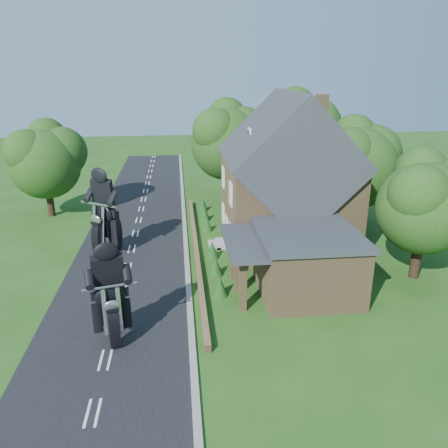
{
  "coord_description": "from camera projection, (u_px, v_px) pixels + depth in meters",
  "views": [
    {
      "loc": [
        3.31,
        -21.7,
        11.47
      ],
      "look_at": [
        5.9,
        2.54,
        2.8
      ],
      "focal_mm": 35.0,
      "sensor_mm": 36.0,
      "label": 1
    }
  ],
  "objects": [
    {
      "name": "motorcycle_lead",
      "position": [
        113.0,
        326.0,
        19.32
      ],
      "size": [
        0.73,
        1.59,
        1.43
      ],
      "primitive_type": null,
      "rotation": [
        0.0,
        0.0,
        3.37
      ],
      "color": "black",
      "rests_on": "ground"
    },
    {
      "name": "shrub_b",
      "position": [
        216.0,
        266.0,
        25.59
      ],
      "size": [
        0.9,
        0.9,
        1.1
      ],
      "primitive_type": "cone",
      "color": "#133C13",
      "rests_on": "ground"
    },
    {
      "name": "shrub_c",
      "position": [
        212.0,
        250.0,
        27.93
      ],
      "size": [
        0.9,
        0.9,
        1.1
      ],
      "primitive_type": "cone",
      "color": "#133C13",
      "rests_on": "ground"
    },
    {
      "name": "motorcycle_follow",
      "position": [
        107.0,
        241.0,
        28.55
      ],
      "size": [
        1.39,
        1.82,
        1.73
      ],
      "primitive_type": null,
      "rotation": [
        0.0,
        0.0,
        2.57
      ],
      "color": "black",
      "rests_on": "ground"
    },
    {
      "name": "shrub_d",
      "position": [
        207.0,
        224.0,
        32.62
      ],
      "size": [
        0.9,
        0.9,
        1.1
      ],
      "primitive_type": "cone",
      "color": "#133C13",
      "rests_on": "ground"
    },
    {
      "name": "tree_behind_house",
      "position": [
        301.0,
        132.0,
        38.3
      ],
      "size": [
        7.81,
        7.2,
        10.08
      ],
      "color": "black",
      "rests_on": "ground"
    },
    {
      "name": "tree_house_right",
      "position": [
        361.0,
        160.0,
        31.84
      ],
      "size": [
        6.51,
        6.0,
        8.4
      ],
      "color": "black",
      "rests_on": "ground"
    },
    {
      "name": "tree_behind_left",
      "position": [
        232.0,
        137.0,
        38.78
      ],
      "size": [
        6.94,
        6.4,
        9.16
      ],
      "color": "black",
      "rests_on": "ground"
    },
    {
      "name": "shrub_f",
      "position": [
        203.0,
        204.0,
        37.3
      ],
      "size": [
        0.9,
        0.9,
        1.1
      ],
      "primitive_type": "cone",
      "color": "#133C13",
      "rests_on": "ground"
    },
    {
      "name": "shrub_e",
      "position": [
        205.0,
        214.0,
        34.96
      ],
      "size": [
        0.9,
        0.9,
        1.1
      ],
      "primitive_type": "cone",
      "color": "#133C13",
      "rests_on": "ground"
    },
    {
      "name": "annex",
      "position": [
        304.0,
        260.0,
        23.49
      ],
      "size": [
        7.05,
        5.94,
        3.44
      ],
      "color": "olive",
      "rests_on": "ground"
    },
    {
      "name": "kerb",
      "position": [
        188.0,
        287.0,
        24.18
      ],
      "size": [
        0.3,
        80.0,
        0.12
      ],
      "primitive_type": "cube",
      "color": "gray",
      "rests_on": "ground"
    },
    {
      "name": "tree_far_road",
      "position": [
        49.0,
        157.0,
        34.75
      ],
      "size": [
        6.08,
        5.6,
        7.84
      ],
      "color": "black",
      "rests_on": "ground"
    },
    {
      "name": "shrub_a",
      "position": [
        220.0,
        286.0,
        23.25
      ],
      "size": [
        0.9,
        0.9,
        1.1
      ],
      "primitive_type": "cone",
      "color": "#133C13",
      "rests_on": "ground"
    },
    {
      "name": "road",
      "position": [
        122.0,
        291.0,
        23.84
      ],
      "size": [
        7.0,
        80.0,
        0.02
      ],
      "primitive_type": "cube",
      "color": "black",
      "rests_on": "ground"
    },
    {
      "name": "house",
      "position": [
        287.0,
        182.0,
        29.06
      ],
      "size": [
        9.54,
        8.64,
        10.24
      ],
      "color": "olive",
      "rests_on": "ground"
    },
    {
      "name": "tree_annex_side",
      "position": [
        431.0,
        199.0,
        24.08
      ],
      "size": [
        5.64,
        5.2,
        7.48
      ],
      "color": "black",
      "rests_on": "ground"
    },
    {
      "name": "garden_wall",
      "position": [
        196.0,
        249.0,
        28.89
      ],
      "size": [
        0.3,
        22.0,
        0.4
      ],
      "primitive_type": "cube",
      "color": "olive",
      "rests_on": "ground"
    },
    {
      "name": "ground",
      "position": [
        122.0,
        291.0,
        23.84
      ],
      "size": [
        120.0,
        120.0,
        0.0
      ],
      "primitive_type": "plane",
      "color": "#204A14",
      "rests_on": "ground"
    }
  ]
}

